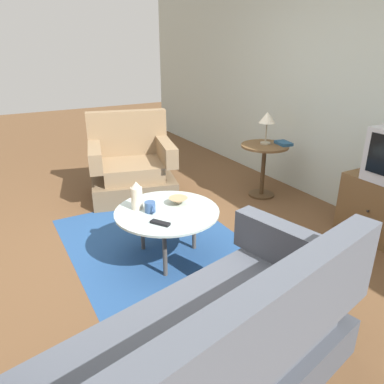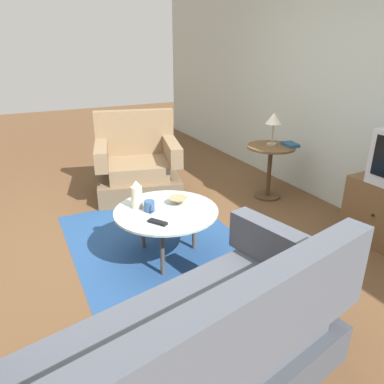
{
  "view_description": "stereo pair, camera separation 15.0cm",
  "coord_description": "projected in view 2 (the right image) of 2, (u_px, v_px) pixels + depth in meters",
  "views": [
    {
      "loc": [
        2.6,
        -1.11,
        1.72
      ],
      "look_at": [
        0.11,
        0.3,
        0.55
      ],
      "focal_mm": 34.09,
      "sensor_mm": 36.0,
      "label": 1
    },
    {
      "loc": [
        2.67,
        -0.98,
        1.72
      ],
      "look_at": [
        0.11,
        0.3,
        0.55
      ],
      "focal_mm": 34.09,
      "sensor_mm": 36.0,
      "label": 2
    }
  ],
  "objects": [
    {
      "name": "tv_remote_dark",
      "position": [
        158.0,
        222.0,
        2.78
      ],
      "size": [
        0.16,
        0.13,
        0.02
      ],
      "rotation": [
        0.0,
        0.0,
        0.58
      ],
      "color": "black",
      "rests_on": "coffee_table"
    },
    {
      "name": "bowl",
      "position": [
        178.0,
        201.0,
        3.11
      ],
      "size": [
        0.17,
        0.17,
        0.06
      ],
      "color": "tan",
      "rests_on": "coffee_table"
    },
    {
      "name": "side_table",
      "position": [
        270.0,
        160.0,
        4.22
      ],
      "size": [
        0.55,
        0.55,
        0.63
      ],
      "color": "brown",
      "rests_on": "ground"
    },
    {
      "name": "back_wall",
      "position": [
        358.0,
        83.0,
        3.68
      ],
      "size": [
        9.0,
        0.12,
        2.7
      ],
      "primitive_type": "cube",
      "color": "#B2BCB2",
      "rests_on": "ground"
    },
    {
      "name": "armchair",
      "position": [
        138.0,
        167.0,
        4.42
      ],
      "size": [
        1.03,
        1.13,
        0.96
      ],
      "rotation": [
        0.0,
        0.0,
        -1.83
      ],
      "color": "brown",
      "rests_on": "ground"
    },
    {
      "name": "couch",
      "position": [
        180.0,
        362.0,
        1.76
      ],
      "size": [
        1.25,
        2.03,
        0.87
      ],
      "rotation": [
        0.0,
        0.0,
        1.78
      ],
      "color": "#3E424B",
      "rests_on": "ground"
    },
    {
      "name": "table_lamp",
      "position": [
        274.0,
        120.0,
        4.08
      ],
      "size": [
        0.18,
        0.18,
        0.37
      ],
      "color": "#9E937A",
      "rests_on": "side_table"
    },
    {
      "name": "book",
      "position": [
        290.0,
        144.0,
        4.15
      ],
      "size": [
        0.22,
        0.17,
        0.03
      ],
      "rotation": [
        0.0,
        0.0,
        -0.18
      ],
      "color": "navy",
      "rests_on": "side_table"
    },
    {
      "name": "vase",
      "position": [
        137.0,
        195.0,
        3.01
      ],
      "size": [
        0.1,
        0.1,
        0.24
      ],
      "color": "beige",
      "rests_on": "coffee_table"
    },
    {
      "name": "coffee_table",
      "position": [
        166.0,
        214.0,
        3.02
      ],
      "size": [
        0.86,
        0.86,
        0.44
      ],
      "color": "#B2C6C1",
      "rests_on": "ground"
    },
    {
      "name": "ground_plane",
      "position": [
        157.0,
        250.0,
        3.27
      ],
      "size": [
        16.0,
        16.0,
        0.0
      ],
      "primitive_type": "plane",
      "color": "brown"
    },
    {
      "name": "area_rug",
      "position": [
        168.0,
        256.0,
        3.17
      ],
      "size": [
        2.43,
        1.5,
        0.0
      ],
      "primitive_type": "cube",
      "color": "navy",
      "rests_on": "ground"
    },
    {
      "name": "mug",
      "position": [
        149.0,
        206.0,
        2.97
      ],
      "size": [
        0.14,
        0.09,
        0.09
      ],
      "color": "#335184",
      "rests_on": "coffee_table"
    }
  ]
}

